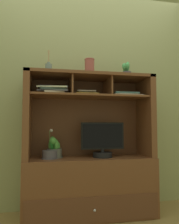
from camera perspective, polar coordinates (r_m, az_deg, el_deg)
floor_plane at (r=2.46m, az=0.00°, el=-25.43°), size 6.00×6.00×0.02m
back_wall at (r=2.59m, az=-1.11°, el=7.42°), size 6.00×0.02×2.80m
media_console at (r=2.34m, az=-0.04°, el=-14.69°), size 1.31×0.48×1.44m
tv_monitor at (r=2.29m, az=3.40°, el=-7.78°), size 0.45×0.20×0.36m
potted_orchid at (r=2.24m, az=-10.24°, el=-10.69°), size 0.17×0.17×0.29m
potted_fern at (r=2.29m, az=-9.19°, el=-9.34°), size 0.17×0.17×0.21m
magazine_stack_left at (r=2.25m, az=-9.38°, el=5.50°), size 0.33×0.30×0.08m
magazine_stack_centre at (r=2.36m, az=-0.93°, el=4.61°), size 0.24×0.26×0.05m
magazine_stack_right at (r=2.37m, az=9.38°, el=4.49°), size 0.31×0.21×0.04m
diffuser_bottle at (r=2.33m, az=-10.57°, el=11.00°), size 0.07×0.07×0.25m
potted_succulent at (r=2.51m, az=9.55°, el=10.56°), size 0.11×0.13×0.18m
ceramic_vase at (r=2.37m, az=0.02°, el=11.59°), size 0.11×0.11×0.18m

